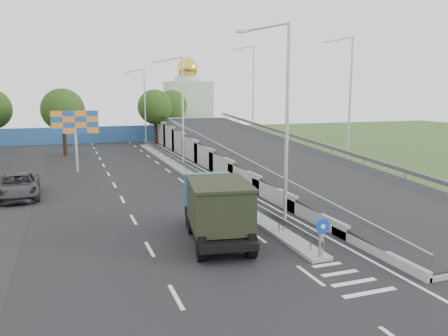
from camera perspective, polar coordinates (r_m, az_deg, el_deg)
name	(u,v)px	position (r m, az deg, el deg)	size (l,w,h in m)	color
ground	(352,282)	(17.50, 16.41, -14.11)	(160.00, 160.00, 0.00)	#2D4C1E
road_surface	(162,185)	(34.19, -8.10, -2.18)	(26.00, 90.00, 0.04)	black
median	(186,173)	(38.67, -4.97, -0.60)	(1.00, 44.00, 0.20)	gray
overpass_ramp	(264,150)	(40.96, 5.19, 2.31)	(10.00, 50.00, 3.50)	gray
median_guardrail	(186,165)	(38.56, -4.99, 0.35)	(0.09, 44.00, 0.71)	gray
sign_bollard	(321,238)	(18.80, 12.61, -8.90)	(0.64, 0.23, 1.67)	black
lamp_post_near	(284,118)	(21.25, 7.79, 6.51)	(2.74, 0.18, 10.08)	#B2B5B7
lamp_post_mid	(181,107)	(40.04, -5.69, 7.96)	(2.74, 0.18, 10.08)	#B2B5B7
lamp_post_far	(144,103)	(59.63, -10.47, 8.37)	(2.74, 0.18, 10.08)	#B2B5B7
blue_wall	(109,134)	(65.31, -14.79, 4.26)	(30.00, 0.50, 2.40)	#2B5F9F
church	(188,104)	(75.44, -4.74, 8.34)	(7.00, 7.00, 13.80)	#B2CCAD
billboard	(75,126)	(40.90, -18.88, 5.25)	(4.00, 0.24, 5.50)	#B2B5B7
tree_left_mid	(63,110)	(52.83, -20.30, 7.12)	(4.80, 4.80, 7.60)	black
tree_median_far	(155,107)	(61.95, -9.02, 7.87)	(4.80, 4.80, 7.60)	black
tree_ramp_far	(172,106)	(69.62, -6.86, 8.10)	(4.80, 4.80, 7.60)	black
dump_truck	(216,206)	(20.95, -1.04, -4.94)	(3.57, 7.13, 3.00)	black
parked_car_c	(18,186)	(32.58, -25.32, -2.14)	(2.70, 5.86, 1.63)	#302E33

